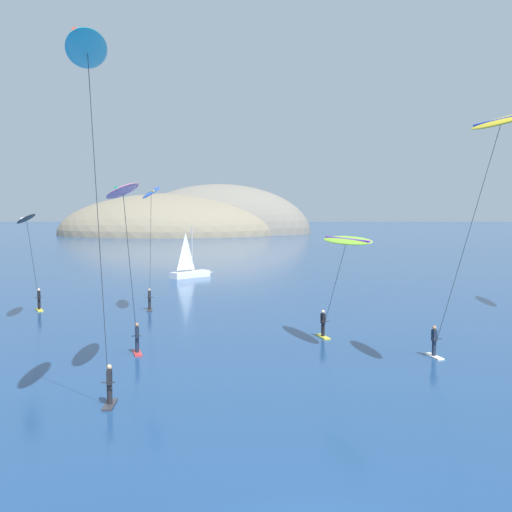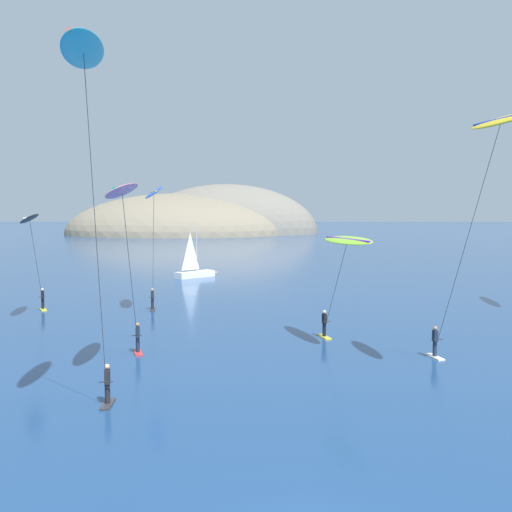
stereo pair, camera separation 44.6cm
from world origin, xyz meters
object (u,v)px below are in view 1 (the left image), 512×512
Objects in this scene: sailboat_near at (194,272)px; kitesurfer_lime at (346,248)px; kitesurfer_pink at (126,204)px; kitesurfer_yellow at (494,149)px; kitesurfer_black at (30,228)px; kitesurfer_cyan at (92,87)px; kitesurfer_blue at (153,202)px.

sailboat_near is 0.84× the size of kitesurfer_lime.
kitesurfer_pink is at bearing -148.20° from kitesurfer_lime.
kitesurfer_yellow is (17.82, -43.35, 10.01)m from sailboat_near.
kitesurfer_lime is at bearing -21.65° from kitesurfer_black.
kitesurfer_yellow is 16.83m from kitesurfer_pink.
kitesurfer_yellow is at bearing 22.36° from kitesurfer_cyan.
kitesurfer_lime is at bearing -39.92° from kitesurfer_blue.
kitesurfer_yellow is at bearing -53.30° from kitesurfer_lime.
kitesurfer_yellow is at bearing -30.75° from kitesurfer_black.
kitesurfer_yellow is 0.88× the size of kitesurfer_cyan.
sailboat_near is 0.41× the size of kitesurfer_cyan.
kitesurfer_lime is 10.52m from kitesurfer_yellow.
kitesurfer_lime is 0.71× the size of kitesurfer_blue.
kitesurfer_lime is at bearing -71.13° from sailboat_near.
kitesurfer_black is (-26.51, 15.77, -4.09)m from kitesurfer_yellow.
kitesurfer_lime is 0.82× the size of kitesurfer_black.
kitesurfer_blue is (-18.27, 18.09, -2.27)m from kitesurfer_yellow.
kitesurfer_blue is 1.15× the size of kitesurfer_black.
kitesurfer_black is at bearing -164.28° from kitesurfer_blue.
kitesurfer_yellow is 17.64m from kitesurfer_cyan.
sailboat_near is at bearing 91.80° from kitesurfer_cyan.
kitesurfer_pink is at bearing -56.97° from kitesurfer_black.
kitesurfer_cyan is at bearing -65.45° from kitesurfer_black.
kitesurfer_pink is at bearing 177.98° from kitesurfer_yellow.
kitesurfer_yellow is at bearing -44.72° from kitesurfer_blue.
kitesurfer_cyan is (-16.25, -6.68, 1.55)m from kitesurfer_yellow.
kitesurfer_yellow reaches higher than sailboat_near.
kitesurfer_lime is 22.56m from kitesurfer_black.
kitesurfer_blue is at bearing 95.34° from kitesurfer_pink.
kitesurfer_blue reaches higher than kitesurfer_lime.
kitesurfer_yellow is 1.27× the size of kitesurfer_blue.
kitesurfer_pink is at bearing -84.66° from kitesurfer_blue.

